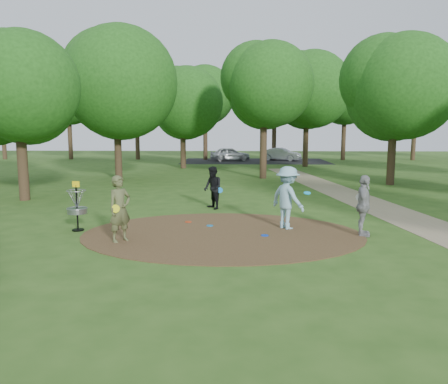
{
  "coord_description": "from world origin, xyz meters",
  "views": [
    {
      "loc": [
        0.49,
        -12.74,
        3.12
      ],
      "look_at": [
        0.0,
        1.2,
        1.1
      ],
      "focal_mm": 35.0,
      "sensor_mm": 36.0,
      "label": 1
    }
  ],
  "objects": [
    {
      "name": "player_walking_with_disc",
      "position": [
        -0.54,
        4.14,
        0.84
      ],
      "size": [
        0.96,
        1.02,
        1.68
      ],
      "color": "black",
      "rests_on": "ground"
    },
    {
      "name": "tree_ring",
      "position": [
        1.76,
        9.72,
        5.3
      ],
      "size": [
        37.65,
        45.65,
        9.25
      ],
      "color": "#332316",
      "rests_on": "ground"
    },
    {
      "name": "parking_lot",
      "position": [
        2.0,
        30.0,
        0.0
      ],
      "size": [
        14.0,
        8.0,
        0.01
      ],
      "primitive_type": "cube",
      "color": "black",
      "rests_on": "ground"
    },
    {
      "name": "dirt_clearing",
      "position": [
        0.0,
        0.0,
        0.01
      ],
      "size": [
        8.4,
        8.4,
        0.02
      ],
      "primitive_type": "cylinder",
      "color": "#47301C",
      "rests_on": "ground"
    },
    {
      "name": "disc_ground_cyan",
      "position": [
        -0.45,
        1.0,
        0.03
      ],
      "size": [
        0.22,
        0.22,
        0.02
      ],
      "primitive_type": "cylinder",
      "color": "#1776B9",
      "rests_on": "dirt_clearing"
    },
    {
      "name": "disc_ground_red",
      "position": [
        -1.21,
        1.56,
        0.03
      ],
      "size": [
        0.22,
        0.22,
        0.02
      ],
      "primitive_type": "cylinder",
      "color": "red",
      "rests_on": "dirt_clearing"
    },
    {
      "name": "car_right",
      "position": [
        4.62,
        30.6,
        0.64
      ],
      "size": [
        4.08,
        2.69,
        1.27
      ],
      "primitive_type": "imported",
      "rotation": [
        0.0,
        0.0,
        1.19
      ],
      "color": "#A4A6AB",
      "rests_on": "ground"
    },
    {
      "name": "ground",
      "position": [
        0.0,
        0.0,
        0.0
      ],
      "size": [
        100.0,
        100.0,
        0.0
      ],
      "primitive_type": "plane",
      "color": "#2D5119",
      "rests_on": "ground"
    },
    {
      "name": "player_throwing_with_disc",
      "position": [
        2.0,
        0.77,
        0.99
      ],
      "size": [
        1.4,
        1.45,
        1.97
      ],
      "color": "#89BBCC",
      "rests_on": "ground"
    },
    {
      "name": "player_waiting_with_disc",
      "position": [
        4.13,
        -0.06,
        0.9
      ],
      "size": [
        0.67,
        1.13,
        1.8
      ],
      "color": "gray",
      "rests_on": "ground"
    },
    {
      "name": "disc_ground_blue",
      "position": [
        1.25,
        -0.24,
        0.03
      ],
      "size": [
        0.22,
        0.22,
        0.02
      ],
      "primitive_type": "cylinder",
      "color": "#0B39CB",
      "rests_on": "dirt_clearing"
    },
    {
      "name": "player_observer_with_disc",
      "position": [
        -2.8,
        -1.01,
        0.93
      ],
      "size": [
        0.78,
        0.8,
        1.86
      ],
      "color": "#505631",
      "rests_on": "ground"
    },
    {
      "name": "footpath",
      "position": [
        6.5,
        2.0,
        0.01
      ],
      "size": [
        7.55,
        39.89,
        0.01
      ],
      "primitive_type": "cube",
      "rotation": [
        0.0,
        0.0,
        0.14
      ],
      "color": "#8C7A5B",
      "rests_on": "ground"
    },
    {
      "name": "disc_golf_basket",
      "position": [
        -4.5,
        0.3,
        0.87
      ],
      "size": [
        0.63,
        0.63,
        1.54
      ],
      "color": "black",
      "rests_on": "ground"
    },
    {
      "name": "car_left",
      "position": [
        -0.44,
        30.37,
        0.67
      ],
      "size": [
        4.13,
        2.22,
        1.34
      ],
      "primitive_type": "imported",
      "rotation": [
        0.0,
        0.0,
        1.74
      ],
      "color": "#A6AAAE",
      "rests_on": "ground"
    }
  ]
}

